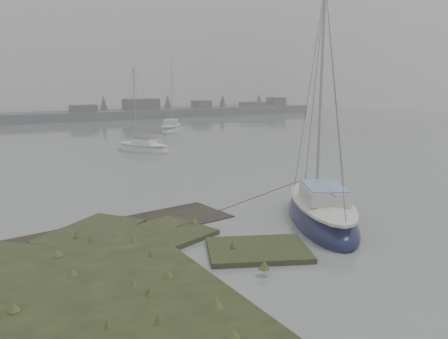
# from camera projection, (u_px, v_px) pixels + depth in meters

# --- Properties ---
(ground) EXTENTS (160.00, 160.00, 0.00)m
(ground) POSITION_uv_depth(u_px,v_px,m) (60.00, 148.00, 40.61)
(ground) COLOR slate
(ground) RESTS_ON ground
(far_shoreline) EXTENTS (60.00, 8.00, 4.15)m
(far_shoreline) POSITION_uv_depth(u_px,v_px,m) (175.00, 111.00, 80.92)
(far_shoreline) COLOR #4C4F51
(far_shoreline) RESTS_ON ground
(sailboat_main) EXTENTS (6.05, 7.81, 10.74)m
(sailboat_main) POSITION_uv_depth(u_px,v_px,m) (321.00, 214.00, 18.88)
(sailboat_main) COLOR black
(sailboat_main) RESTS_ON ground
(sailboat_white) EXTENTS (4.38, 5.79, 7.92)m
(sailboat_white) POSITION_uv_depth(u_px,v_px,m) (143.00, 149.00, 38.38)
(sailboat_white) COLOR silver
(sailboat_white) RESTS_ON ground
(sailboat_far_b) EXTENTS (5.81, 6.95, 9.73)m
(sailboat_far_b) POSITION_uv_depth(u_px,v_px,m) (171.00, 129.00, 54.59)
(sailboat_far_b) COLOR silver
(sailboat_far_b) RESTS_ON ground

